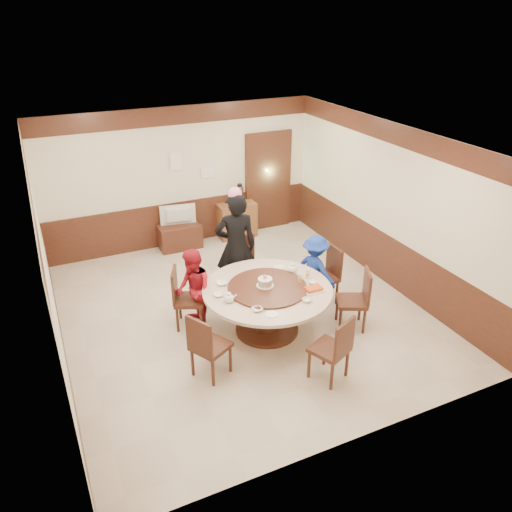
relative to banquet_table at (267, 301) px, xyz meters
name	(u,v)px	position (x,y,z in m)	size (l,w,h in m)	color
room	(241,252)	(-0.13, 0.65, 0.55)	(6.00, 6.04, 2.84)	beige
banquet_table	(267,301)	(0.00, 0.00, 0.00)	(1.92, 1.92, 0.78)	#421F14
chair_0	(323,285)	(1.23, 0.38, -0.23)	(0.46, 0.45, 0.97)	#421F14
chair_1	(244,274)	(0.18, 1.29, -0.23)	(0.55, 0.56, 0.97)	#421F14
chair_2	(189,308)	(-1.03, 0.65, -0.23)	(0.58, 0.58, 0.97)	#421F14
chair_3	(210,356)	(-1.13, -0.60, -0.23)	(0.60, 0.60, 0.97)	#421F14
chair_4	(330,359)	(0.29, -1.32, -0.23)	(0.58, 0.58, 0.97)	#421F14
chair_5	(352,309)	(1.24, -0.44, -0.23)	(0.59, 0.59, 0.97)	#421F14
person_standing	(236,247)	(-0.02, 1.15, 0.40)	(0.68, 0.45, 1.87)	black
person_red	(193,290)	(-0.97, 0.55, 0.12)	(0.64, 0.49, 1.31)	#A81625
person_blue	(315,270)	(1.09, 0.45, 0.06)	(0.77, 0.44, 1.19)	#18369E
birthday_cake	(265,282)	(-0.02, 0.04, 0.31)	(0.26, 0.26, 0.18)	white
teapot_left	(229,298)	(-0.66, -0.11, 0.28)	(0.17, 0.15, 0.13)	white
teapot_right	(292,269)	(0.56, 0.29, 0.28)	(0.17, 0.15, 0.13)	white
bowl_0	(222,283)	(-0.57, 0.39, 0.24)	(0.16, 0.16, 0.04)	white
bowl_1	(307,300)	(0.34, -0.56, 0.24)	(0.14, 0.14, 0.04)	white
bowl_2	(257,309)	(-0.39, -0.48, 0.24)	(0.15, 0.15, 0.04)	white
bowl_3	(312,282)	(0.67, -0.15, 0.24)	(0.13, 0.13, 0.04)	white
bowl_4	(219,295)	(-0.73, 0.10, 0.23)	(0.14, 0.14, 0.03)	white
saucer_near	(272,314)	(-0.25, -0.65, 0.22)	(0.18, 0.18, 0.01)	white
saucer_far	(279,267)	(0.45, 0.50, 0.22)	(0.18, 0.18, 0.01)	white
shrimp_platter	(314,289)	(0.58, -0.35, 0.24)	(0.30, 0.20, 0.06)	white
bottle_0	(300,279)	(0.50, -0.07, 0.30)	(0.06, 0.06, 0.16)	white
bottle_1	(308,274)	(0.69, 0.01, 0.30)	(0.06, 0.06, 0.16)	white
tv_stand	(180,236)	(-0.34, 3.39, -0.28)	(0.85, 0.45, 0.50)	#421F14
television	(178,216)	(-0.34, 3.39, 0.17)	(0.71, 0.09, 0.41)	gray
side_cabinet	(237,220)	(0.94, 3.42, -0.16)	(0.80, 0.40, 0.75)	brown
thermos	(240,194)	(1.02, 3.42, 0.41)	(0.15, 0.15, 0.38)	silver
notice_left	(176,162)	(-0.24, 3.59, 1.22)	(0.25, 0.00, 0.35)	white
notice_right	(208,172)	(0.41, 3.59, 0.92)	(0.30, 0.00, 0.22)	white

